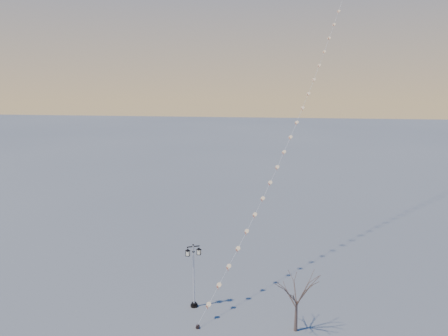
# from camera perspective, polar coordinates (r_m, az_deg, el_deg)

# --- Properties ---
(ground) EXTENTS (300.00, 300.00, 0.00)m
(ground) POSITION_cam_1_polar(r_m,az_deg,el_deg) (30.12, -3.96, -19.07)
(ground) COLOR slate
(ground) RESTS_ON ground
(street_lamp) EXTENTS (1.10, 0.71, 4.58)m
(street_lamp) POSITION_cam_1_polar(r_m,az_deg,el_deg) (30.01, -4.06, -13.70)
(street_lamp) COLOR black
(street_lamp) RESTS_ON ground
(bare_tree) EXTENTS (2.22, 2.22, 3.68)m
(bare_tree) POSITION_cam_1_polar(r_m,az_deg,el_deg) (27.71, 9.69, -16.09)
(bare_tree) COLOR brown
(bare_tree) RESTS_ON ground
(kite_train) EXTENTS (17.39, 37.39, 40.74)m
(kite_train) POSITION_cam_1_polar(r_m,az_deg,el_deg) (42.79, 12.79, 18.04)
(kite_train) COLOR black
(kite_train) RESTS_ON ground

